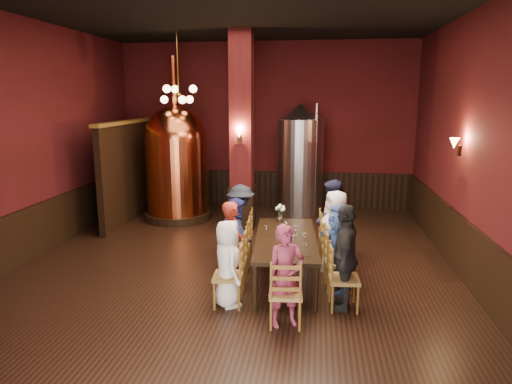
# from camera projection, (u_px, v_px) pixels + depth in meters

# --- Properties ---
(room) EXTENTS (10.00, 10.02, 4.50)m
(room) POSITION_uv_depth(u_px,v_px,m) (232.00, 145.00, 7.69)
(room) COLOR black
(room) RESTS_ON ground
(wainscot_right) EXTENTS (0.08, 9.90, 1.00)m
(wainscot_right) POSITION_uv_depth(u_px,v_px,m) (469.00, 254.00, 7.53)
(wainscot_right) COLOR black
(wainscot_right) RESTS_ON ground
(wainscot_back) EXTENTS (7.90, 0.08, 1.00)m
(wainscot_back) POSITION_uv_depth(u_px,v_px,m) (265.00, 189.00, 12.86)
(wainscot_back) COLOR black
(wainscot_back) RESTS_ON ground
(wainscot_left) EXTENTS (0.08, 9.90, 1.00)m
(wainscot_left) POSITION_uv_depth(u_px,v_px,m) (26.00, 235.00, 8.57)
(wainscot_left) COLOR black
(wainscot_left) RESTS_ON ground
(column) EXTENTS (0.58, 0.58, 4.50)m
(column) POSITION_uv_depth(u_px,v_px,m) (242.00, 132.00, 10.45)
(column) COLOR #4E1016
(column) RESTS_ON ground
(partition) EXTENTS (0.22, 3.50, 2.40)m
(partition) POSITION_uv_depth(u_px,v_px,m) (131.00, 172.00, 11.43)
(partition) COLOR black
(partition) RESTS_ON ground
(pendant_cluster) EXTENTS (0.90, 0.90, 1.70)m
(pendant_cluster) POSITION_uv_depth(u_px,v_px,m) (179.00, 94.00, 10.56)
(pendant_cluster) COLOR #A57226
(pendant_cluster) RESTS_ON room
(sconce_wall) EXTENTS (0.20, 0.20, 0.36)m
(sconce_wall) POSITION_uv_depth(u_px,v_px,m) (460.00, 146.00, 7.97)
(sconce_wall) COLOR black
(sconce_wall) RESTS_ON room
(sconce_column) EXTENTS (0.20, 0.20, 0.36)m
(sconce_column) POSITION_uv_depth(u_px,v_px,m) (240.00, 135.00, 10.16)
(sconce_column) COLOR black
(sconce_column) RESTS_ON column
(dining_table) EXTENTS (1.17, 2.47, 0.75)m
(dining_table) POSITION_uv_depth(u_px,v_px,m) (286.00, 241.00, 7.60)
(dining_table) COLOR black
(dining_table) RESTS_ON ground
(chair_0) EXTENTS (0.49, 0.49, 0.92)m
(chair_0) POSITION_uv_depth(u_px,v_px,m) (228.00, 276.00, 6.72)
(chair_0) COLOR brown
(chair_0) RESTS_ON ground
(person_0) EXTENTS (0.65, 0.75, 1.30)m
(person_0) POSITION_uv_depth(u_px,v_px,m) (228.00, 263.00, 6.68)
(person_0) COLOR white
(person_0) RESTS_ON ground
(chair_1) EXTENTS (0.49, 0.49, 0.92)m
(chair_1) POSITION_uv_depth(u_px,v_px,m) (233.00, 260.00, 7.38)
(chair_1) COLOR brown
(chair_1) RESTS_ON ground
(person_1) EXTENTS (0.42, 0.57, 1.43)m
(person_1) POSITION_uv_depth(u_px,v_px,m) (233.00, 245.00, 7.32)
(person_1) COLOR #A02A1B
(person_1) RESTS_ON ground
(chair_2) EXTENTS (0.49, 0.49, 0.92)m
(chair_2) POSITION_uv_depth(u_px,v_px,m) (237.00, 247.00, 8.02)
(chair_2) COLOR brown
(chair_2) RESTS_ON ground
(person_2) EXTENTS (0.37, 0.67, 1.34)m
(person_2) POSITION_uv_depth(u_px,v_px,m) (237.00, 235.00, 7.98)
(person_2) COLOR navy
(person_2) RESTS_ON ground
(chair_3) EXTENTS (0.49, 0.49, 0.92)m
(chair_3) POSITION_uv_depth(u_px,v_px,m) (241.00, 235.00, 8.68)
(chair_3) COLOR brown
(chair_3) RESTS_ON ground
(person_3) EXTENTS (0.77, 1.04, 1.44)m
(person_3) POSITION_uv_depth(u_px,v_px,m) (241.00, 222.00, 8.62)
(person_3) COLOR black
(person_3) RESTS_ON ground
(chair_4) EXTENTS (0.49, 0.49, 0.92)m
(chair_4) POSITION_uv_depth(u_px,v_px,m) (344.00, 279.00, 6.62)
(chair_4) COLOR brown
(chair_4) RESTS_ON ground
(person_4) EXTENTS (0.50, 0.96, 1.57)m
(person_4) POSITION_uv_depth(u_px,v_px,m) (345.00, 257.00, 6.55)
(person_4) COLOR black
(person_4) RESTS_ON ground
(chair_5) EXTENTS (0.49, 0.49, 0.92)m
(chair_5) POSITION_uv_depth(u_px,v_px,m) (339.00, 262.00, 7.27)
(chair_5) COLOR brown
(chair_5) RESTS_ON ground
(person_5) EXTENTS (0.62, 1.37, 1.42)m
(person_5) POSITION_uv_depth(u_px,v_px,m) (339.00, 247.00, 7.22)
(person_5) COLOR #34569E
(person_5) RESTS_ON ground
(chair_6) EXTENTS (0.49, 0.49, 0.92)m
(chair_6) POSITION_uv_depth(u_px,v_px,m) (335.00, 249.00, 7.92)
(chair_6) COLOR brown
(chair_6) RESTS_ON ground
(person_6) EXTENTS (0.67, 0.84, 1.49)m
(person_6) POSITION_uv_depth(u_px,v_px,m) (335.00, 233.00, 7.86)
(person_6) COLOR silver
(person_6) RESTS_ON ground
(chair_7) EXTENTS (0.49, 0.49, 0.92)m
(chair_7) POSITION_uv_depth(u_px,v_px,m) (331.00, 237.00, 8.57)
(chair_7) COLOR brown
(chair_7) RESTS_ON ground
(person_7) EXTENTS (0.42, 0.78, 1.55)m
(person_7) POSITION_uv_depth(u_px,v_px,m) (331.00, 221.00, 8.51)
(person_7) COLOR #1D1E3B
(person_7) RESTS_ON ground
(chair_8) EXTENTS (0.49, 0.49, 0.92)m
(chair_8) POSITION_uv_depth(u_px,v_px,m) (286.00, 293.00, 6.13)
(chair_8) COLOR brown
(chair_8) RESTS_ON ground
(person_8) EXTENTS (0.61, 0.53, 1.41)m
(person_8) POSITION_uv_depth(u_px,v_px,m) (286.00, 276.00, 6.08)
(person_8) COLOR #882D49
(person_8) RESTS_ON ground
(copper_kettle) EXTENTS (1.89, 1.89, 4.00)m
(copper_kettle) POSITION_uv_depth(u_px,v_px,m) (176.00, 162.00, 11.34)
(copper_kettle) COLOR black
(copper_kettle) RESTS_ON ground
(steel_vessel) EXTENTS (1.52, 1.52, 2.89)m
(steel_vessel) POSITION_uv_depth(u_px,v_px,m) (300.00, 160.00, 11.71)
(steel_vessel) COLOR #B2B2B7
(steel_vessel) RESTS_ON ground
(rose_vase) EXTENTS (0.19, 0.19, 0.33)m
(rose_vase) POSITION_uv_depth(u_px,v_px,m) (280.00, 210.00, 8.53)
(rose_vase) COLOR white
(rose_vase) RESTS_ON dining_table
(wine_glass_0) EXTENTS (0.07, 0.07, 0.17)m
(wine_glass_0) POSITION_uv_depth(u_px,v_px,m) (292.00, 241.00, 7.12)
(wine_glass_0) COLOR white
(wine_glass_0) RESTS_ON dining_table
(wine_glass_1) EXTENTS (0.07, 0.07, 0.17)m
(wine_glass_1) POSITION_uv_depth(u_px,v_px,m) (286.00, 226.00, 7.96)
(wine_glass_1) COLOR white
(wine_glass_1) RESTS_ON dining_table
(wine_glass_2) EXTENTS (0.07, 0.07, 0.17)m
(wine_glass_2) POSITION_uv_depth(u_px,v_px,m) (266.00, 231.00, 7.69)
(wine_glass_2) COLOR white
(wine_glass_2) RESTS_ON dining_table
(wine_glass_3) EXTENTS (0.07, 0.07, 0.17)m
(wine_glass_3) POSITION_uv_depth(u_px,v_px,m) (305.00, 238.00, 7.26)
(wine_glass_3) COLOR white
(wine_glass_3) RESTS_ON dining_table
(wine_glass_4) EXTENTS (0.07, 0.07, 0.17)m
(wine_glass_4) POSITION_uv_depth(u_px,v_px,m) (279.00, 222.00, 8.20)
(wine_glass_4) COLOR white
(wine_glass_4) RESTS_ON dining_table
(wine_glass_5) EXTENTS (0.07, 0.07, 0.17)m
(wine_glass_5) POSITION_uv_depth(u_px,v_px,m) (282.00, 252.00, 6.62)
(wine_glass_5) COLOR white
(wine_glass_5) RESTS_ON dining_table
(wine_glass_6) EXTENTS (0.07, 0.07, 0.17)m
(wine_glass_6) POSITION_uv_depth(u_px,v_px,m) (307.00, 250.00, 6.71)
(wine_glass_6) COLOR white
(wine_glass_6) RESTS_ON dining_table
(wine_glass_7) EXTENTS (0.07, 0.07, 0.17)m
(wine_glass_7) POSITION_uv_depth(u_px,v_px,m) (296.00, 231.00, 7.66)
(wine_glass_7) COLOR white
(wine_glass_7) RESTS_ON dining_table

